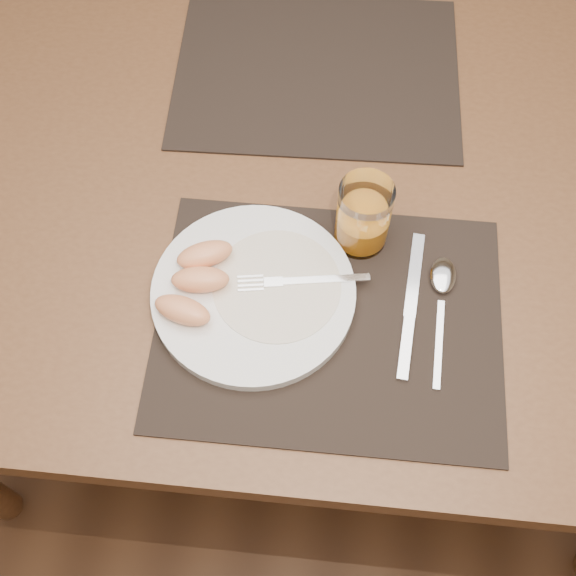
# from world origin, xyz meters

# --- Properties ---
(ground) EXTENTS (5.00, 5.00, 0.00)m
(ground) POSITION_xyz_m (0.00, 0.00, 0.00)
(ground) COLOR #54331D
(ground) RESTS_ON ground
(table) EXTENTS (1.40, 0.90, 0.75)m
(table) POSITION_xyz_m (0.00, 0.00, 0.67)
(table) COLOR brown
(table) RESTS_ON ground
(placemat_near) EXTENTS (0.45, 0.35, 0.00)m
(placemat_near) POSITION_xyz_m (0.03, -0.22, 0.75)
(placemat_near) COLOR black
(placemat_near) RESTS_ON table
(placemat_far) EXTENTS (0.46, 0.36, 0.00)m
(placemat_far) POSITION_xyz_m (-0.02, 0.22, 0.75)
(placemat_far) COLOR black
(placemat_far) RESTS_ON table
(plate) EXTENTS (0.27, 0.27, 0.02)m
(plate) POSITION_xyz_m (-0.07, -0.19, 0.76)
(plate) COLOR white
(plate) RESTS_ON placemat_near
(plate_dressing) EXTENTS (0.17, 0.17, 0.00)m
(plate_dressing) POSITION_xyz_m (-0.04, -0.18, 0.77)
(plate_dressing) COLOR white
(plate_dressing) RESTS_ON plate
(fork) EXTENTS (0.17, 0.04, 0.00)m
(fork) POSITION_xyz_m (-0.02, -0.18, 0.77)
(fork) COLOR silver
(fork) RESTS_ON plate
(knife) EXTENTS (0.03, 0.22, 0.01)m
(knife) POSITION_xyz_m (0.13, -0.20, 0.76)
(knife) COLOR silver
(knife) RESTS_ON placemat_near
(spoon) EXTENTS (0.04, 0.19, 0.01)m
(spoon) POSITION_xyz_m (0.18, -0.16, 0.76)
(spoon) COLOR silver
(spoon) RESTS_ON placemat_near
(juice_glass) EXTENTS (0.07, 0.07, 0.11)m
(juice_glass) POSITION_xyz_m (0.06, -0.09, 0.80)
(juice_glass) COLOR white
(juice_glass) RESTS_ON placemat_near
(grapefruit_wedges) EXTENTS (0.10, 0.14, 0.03)m
(grapefruit_wedges) POSITION_xyz_m (-0.15, -0.20, 0.79)
(grapefruit_wedges) COLOR #F19A62
(grapefruit_wedges) RESTS_ON plate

